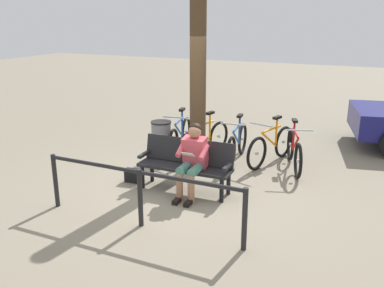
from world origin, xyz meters
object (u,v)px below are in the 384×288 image
tree_trunk (198,71)px  bicycle_red (271,146)px  bicycle_green (294,151)px  person_reading (193,157)px  handbag (133,176)px  bicycle_orange (237,144)px  bench (187,161)px  litter_bin (161,141)px  bicycle_blue (204,140)px  bicycle_black (180,136)px

tree_trunk → bicycle_red: bearing=-147.3°
bicycle_green → bicycle_red: (0.48, -0.11, 0.00)m
person_reading → handbag: 1.31m
bicycle_red → bicycle_orange: (0.65, 0.17, 0.00)m
bench → litter_bin: 1.64m
bench → litter_bin: bench is taller
bicycle_blue → bicycle_red: bearing=112.3°
person_reading → bicycle_orange: bearing=-95.1°
bench → bicycle_black: size_ratio=0.97×
tree_trunk → litter_bin: (0.85, -0.10, -1.47)m
litter_bin → bicycle_black: bearing=-104.3°
person_reading → handbag: (1.19, -0.07, -0.54)m
bicycle_red → bicycle_blue: size_ratio=0.99×
bicycle_black → bicycle_red: bearing=83.6°
bicycle_green → bicycle_blue: bearing=-106.8°
bicycle_red → bicycle_green: bearing=94.5°
bicycle_green → bicycle_orange: size_ratio=0.96×
bench → handbag: 1.08m
bench → bicycle_green: bicycle_green is taller
handbag → bicycle_blue: bicycle_blue is taller
person_reading → bicycle_black: person_reading is taller
handbag → tree_trunk: 2.24m
tree_trunk → bicycle_orange: 1.75m
litter_bin → bicycle_orange: (-1.45, -0.53, -0.05)m
bench → bicycle_blue: bearing=-78.1°
person_reading → bicycle_red: 2.22m
person_reading → litter_bin: bearing=-46.8°
bicycle_green → bicycle_blue: same height
person_reading → bicycle_blue: 1.98m
handbag → bicycle_orange: bearing=-126.2°
handbag → tree_trunk: tree_trunk is taller
litter_bin → bicycle_black: 0.59m
bicycle_red → bicycle_black: 1.96m
bicycle_green → bicycle_black: bearing=-108.6°
person_reading → tree_trunk: (0.45, -1.25, 1.21)m
bench → bicycle_red: (-0.98, -1.89, -0.15)m
handbag → bicycle_green: 3.11m
tree_trunk → litter_bin: 1.70m
tree_trunk → bicycle_blue: 1.64m
handbag → bicycle_black: bearing=-90.9°
bicycle_orange → person_reading: bearing=-9.3°
tree_trunk → bicycle_green: tree_trunk is taller
person_reading → bicycle_green: person_reading is taller
person_reading → litter_bin: (1.31, -1.35, -0.26)m
bench → litter_bin: bearing=-47.5°
bicycle_orange → bicycle_blue: bearing=-94.1°
bench → bicycle_blue: bicycle_blue is taller
bicycle_orange → bicycle_black: bearing=-96.8°
handbag → litter_bin: bearing=-84.8°
litter_bin → bicycle_orange: bicycle_orange is taller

